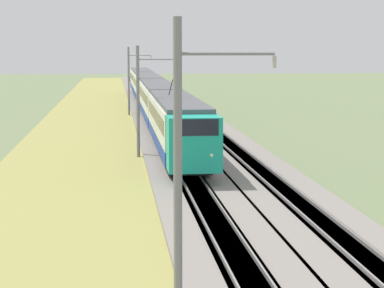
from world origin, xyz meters
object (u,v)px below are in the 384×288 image
passenger_train (152,94)px  catenary_mast_far (129,80)px  catenary_mast_near (180,176)px  catenary_mast_mid (139,101)px

passenger_train → catenary_mast_far: catenary_mast_far is taller
catenary_mast_near → catenary_mast_far: catenary_mast_near is taller
passenger_train → catenary_mast_far: 2.82m
passenger_train → catenary_mast_near: (-62.08, 2.45, 1.75)m
catenary_mast_near → catenary_mast_far: bearing=-0.0°
catenary_mast_mid → catenary_mast_far: (31.13, -0.00, -0.03)m
catenary_mast_far → catenary_mast_mid: bearing=180.0°
catenary_mast_near → passenger_train: bearing=-2.3°
catenary_mast_near → catenary_mast_far: size_ratio=1.09×
catenary_mast_near → catenary_mast_mid: size_ratio=1.08×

